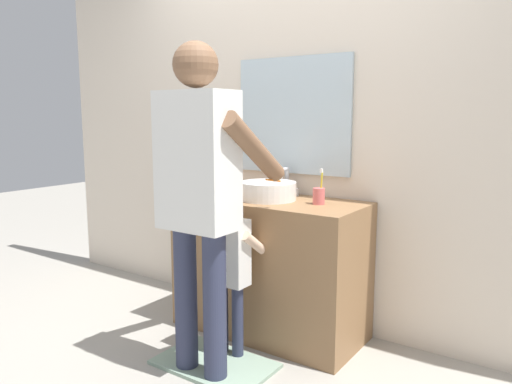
{
  "coord_description": "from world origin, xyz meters",
  "views": [
    {
      "loc": [
        1.61,
        -2.19,
        1.36
      ],
      "look_at": [
        0.0,
        0.15,
        0.92
      ],
      "focal_mm": 34.31,
      "sensor_mm": 36.0,
      "label": 1
    }
  ],
  "objects_px": {
    "toothbrush_cup": "(319,195)",
    "adult_parent": "(200,182)",
    "soap_bottle": "(225,185)",
    "child_toddler": "(230,261)"
  },
  "relations": [
    {
      "from": "toothbrush_cup",
      "to": "adult_parent",
      "type": "height_order",
      "value": "adult_parent"
    },
    {
      "from": "soap_bottle",
      "to": "child_toddler",
      "type": "height_order",
      "value": "soap_bottle"
    },
    {
      "from": "toothbrush_cup",
      "to": "child_toddler",
      "type": "distance_m",
      "value": 0.64
    },
    {
      "from": "soap_bottle",
      "to": "adult_parent",
      "type": "distance_m",
      "value": 0.71
    },
    {
      "from": "child_toddler",
      "to": "adult_parent",
      "type": "height_order",
      "value": "adult_parent"
    },
    {
      "from": "toothbrush_cup",
      "to": "adult_parent",
      "type": "bearing_deg",
      "value": -116.53
    },
    {
      "from": "toothbrush_cup",
      "to": "child_toddler",
      "type": "height_order",
      "value": "toothbrush_cup"
    },
    {
      "from": "toothbrush_cup",
      "to": "soap_bottle",
      "type": "bearing_deg",
      "value": -176.36
    },
    {
      "from": "toothbrush_cup",
      "to": "adult_parent",
      "type": "relative_size",
      "value": 0.12
    },
    {
      "from": "toothbrush_cup",
      "to": "soap_bottle",
      "type": "relative_size",
      "value": 1.25
    }
  ]
}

